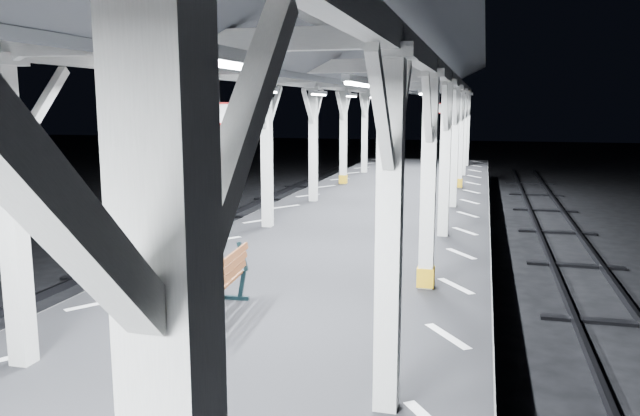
% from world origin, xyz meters
% --- Properties ---
extents(ground, '(120.00, 120.00, 0.00)m').
position_xyz_m(ground, '(0.00, 0.00, 0.00)').
color(ground, black).
rests_on(ground, ground).
extents(platform, '(6.00, 50.00, 1.00)m').
position_xyz_m(platform, '(0.00, 0.00, 0.50)').
color(platform, black).
rests_on(platform, ground).
extents(hazard_stripes_left, '(1.00, 48.00, 0.01)m').
position_xyz_m(hazard_stripes_left, '(-2.45, 0.00, 1.00)').
color(hazard_stripes_left, silver).
rests_on(hazard_stripes_left, platform).
extents(hazard_stripes_right, '(1.00, 48.00, 0.01)m').
position_xyz_m(hazard_stripes_right, '(2.45, 0.00, 1.00)').
color(hazard_stripes_right, silver).
rests_on(hazard_stripes_right, platform).
extents(canopy, '(5.40, 49.00, 4.65)m').
position_xyz_m(canopy, '(0.00, -0.02, 4.56)').
color(canopy, silver).
rests_on(canopy, platform).
extents(bench_mid, '(0.76, 1.68, 0.88)m').
position_xyz_m(bench_mid, '(-0.55, -0.10, 1.47)').
color(bench_mid, black).
rests_on(bench_mid, platform).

